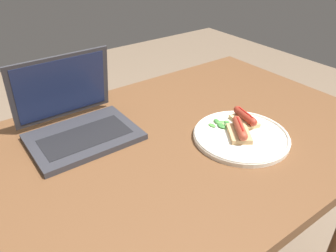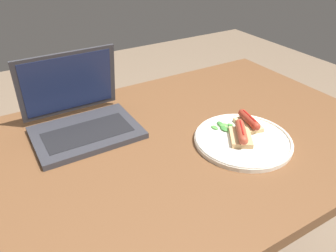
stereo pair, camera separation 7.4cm
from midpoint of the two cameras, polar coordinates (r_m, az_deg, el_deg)
desk at (r=1.00m, az=-4.03°, el=-6.37°), size 1.46×0.85×0.77m
laptop at (r=1.04m, az=-17.50°, el=0.59°), size 0.31×0.26×0.23m
plate at (r=1.01m, az=10.56°, el=-1.75°), size 0.29×0.29×0.02m
sausage_toast_left at (r=0.99m, az=10.24°, el=-0.84°), size 0.11×0.11×0.04m
sausage_toast_middle at (r=1.06m, az=11.27°, el=1.32°), size 0.08×0.11×0.04m
salad_pile at (r=1.04m, az=7.36°, el=0.28°), size 0.07×0.08×0.01m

